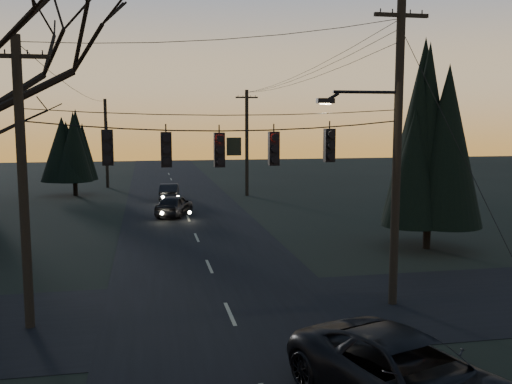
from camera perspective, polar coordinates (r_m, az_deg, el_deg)
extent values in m
cube|color=black|center=(28.06, -5.59, -5.40)|extent=(8.00, 120.00, 0.02)
cube|color=black|center=(18.49, -2.61, -12.11)|extent=(60.00, 7.00, 0.02)
cylinder|color=black|center=(17.41, -3.55, 7.12)|extent=(11.50, 0.04, 0.04)
cylinder|color=black|center=(28.51, 16.72, -3.85)|extent=(0.36, 0.36, 1.60)
cone|color=black|center=(28.03, 17.03, 4.48)|extent=(3.85, 3.85, 7.47)
cylinder|color=black|center=(48.62, -17.62, 0.60)|extent=(0.36, 0.36, 1.60)
cone|color=black|center=(48.38, -17.76, 4.21)|extent=(3.69, 3.69, 5.33)
imported|color=black|center=(12.83, 15.02, -17.54)|extent=(4.40, 6.37, 1.62)
imported|color=black|center=(36.81, -8.18, -1.35)|extent=(2.89, 4.33, 1.37)
imported|color=black|center=(44.23, -8.66, 0.00)|extent=(1.70, 3.92, 1.25)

